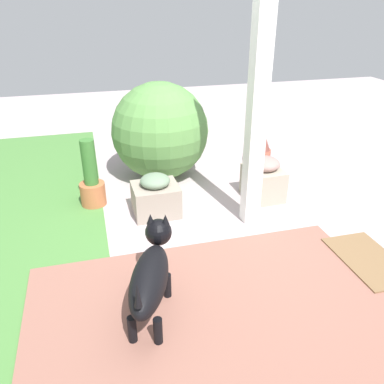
{
  "coord_description": "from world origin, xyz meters",
  "views": [
    {
      "loc": [
        -2.69,
        1.03,
        1.84
      ],
      "look_at": [
        0.17,
        0.26,
        0.36
      ],
      "focal_mm": 36.82,
      "sensor_mm": 36.0,
      "label": 1
    }
  ],
  "objects_px": {
    "dog": "(151,273)",
    "doormat": "(369,260)",
    "round_shrub": "(160,131)",
    "terracotta_pot_spiky": "(260,143)",
    "stone_planter_nearest": "(263,179)",
    "porch_pillar": "(258,93)",
    "terracotta_pot_tall": "(92,182)",
    "stone_planter_mid": "(156,196)"
  },
  "relations": [
    {
      "from": "dog",
      "to": "doormat",
      "type": "relative_size",
      "value": 1.15
    },
    {
      "from": "round_shrub",
      "to": "dog",
      "type": "xyz_separation_m",
      "value": [
        -2.13,
        0.47,
        -0.21
      ]
    },
    {
      "from": "terracotta_pot_spiky",
      "to": "stone_planter_nearest",
      "type": "bearing_deg",
      "value": 158.62
    },
    {
      "from": "round_shrub",
      "to": "dog",
      "type": "distance_m",
      "value": 2.19
    },
    {
      "from": "dog",
      "to": "stone_planter_nearest",
      "type": "bearing_deg",
      "value": -45.66
    },
    {
      "from": "porch_pillar",
      "to": "dog",
      "type": "height_order",
      "value": "porch_pillar"
    },
    {
      "from": "porch_pillar",
      "to": "stone_planter_nearest",
      "type": "relative_size",
      "value": 5.33
    },
    {
      "from": "porch_pillar",
      "to": "round_shrub",
      "type": "relative_size",
      "value": 2.2
    },
    {
      "from": "round_shrub",
      "to": "terracotta_pot_spiky",
      "type": "relative_size",
      "value": 2.03
    },
    {
      "from": "doormat",
      "to": "porch_pillar",
      "type": "bearing_deg",
      "value": 37.46
    },
    {
      "from": "stone_planter_nearest",
      "to": "dog",
      "type": "height_order",
      "value": "dog"
    },
    {
      "from": "terracotta_pot_spiky",
      "to": "terracotta_pot_tall",
      "type": "bearing_deg",
      "value": 106.73
    },
    {
      "from": "stone_planter_mid",
      "to": "terracotta_pot_tall",
      "type": "xyz_separation_m",
      "value": [
        0.34,
        0.56,
        0.06
      ]
    },
    {
      "from": "terracotta_pot_tall",
      "to": "dog",
      "type": "xyz_separation_m",
      "value": [
        -1.61,
        -0.3,
        0.08
      ]
    },
    {
      "from": "stone_planter_nearest",
      "to": "doormat",
      "type": "height_order",
      "value": "stone_planter_nearest"
    },
    {
      "from": "round_shrub",
      "to": "dog",
      "type": "height_order",
      "value": "round_shrub"
    },
    {
      "from": "porch_pillar",
      "to": "round_shrub",
      "type": "distance_m",
      "value": 1.47
    },
    {
      "from": "doormat",
      "to": "stone_planter_nearest",
      "type": "bearing_deg",
      "value": 15.63
    },
    {
      "from": "round_shrub",
      "to": "porch_pillar",
      "type": "bearing_deg",
      "value": -153.99
    },
    {
      "from": "stone_planter_nearest",
      "to": "stone_planter_mid",
      "type": "relative_size",
      "value": 1.03
    },
    {
      "from": "stone_planter_mid",
      "to": "round_shrub",
      "type": "bearing_deg",
      "value": -14.33
    },
    {
      "from": "porch_pillar",
      "to": "doormat",
      "type": "height_order",
      "value": "porch_pillar"
    },
    {
      "from": "stone_planter_nearest",
      "to": "terracotta_pot_tall",
      "type": "relative_size",
      "value": 0.66
    },
    {
      "from": "stone_planter_nearest",
      "to": "dog",
      "type": "bearing_deg",
      "value": 134.34
    },
    {
      "from": "stone_planter_nearest",
      "to": "stone_planter_mid",
      "type": "xyz_separation_m",
      "value": [
        -0.05,
        1.1,
        -0.03
      ]
    },
    {
      "from": "dog",
      "to": "doormat",
      "type": "xyz_separation_m",
      "value": [
        0.1,
        -1.69,
        -0.3
      ]
    },
    {
      "from": "stone_planter_nearest",
      "to": "terracotta_pot_spiky",
      "type": "relative_size",
      "value": 0.84
    },
    {
      "from": "porch_pillar",
      "to": "terracotta_pot_spiky",
      "type": "xyz_separation_m",
      "value": [
        1.28,
        -0.65,
        -0.91
      ]
    },
    {
      "from": "stone_planter_mid",
      "to": "doormat",
      "type": "xyz_separation_m",
      "value": [
        -1.17,
        -1.44,
        -0.16
      ]
    },
    {
      "from": "stone_planter_mid",
      "to": "doormat",
      "type": "distance_m",
      "value": 1.86
    },
    {
      "from": "stone_planter_mid",
      "to": "terracotta_pot_tall",
      "type": "bearing_deg",
      "value": 58.87
    },
    {
      "from": "porch_pillar",
      "to": "doormat",
      "type": "bearing_deg",
      "value": -142.54
    },
    {
      "from": "porch_pillar",
      "to": "round_shrub",
      "type": "height_order",
      "value": "porch_pillar"
    },
    {
      "from": "stone_planter_mid",
      "to": "terracotta_pot_spiky",
      "type": "distance_m",
      "value": 1.73
    },
    {
      "from": "stone_planter_nearest",
      "to": "doormat",
      "type": "relative_size",
      "value": 0.63
    },
    {
      "from": "terracotta_pot_spiky",
      "to": "porch_pillar",
      "type": "bearing_deg",
      "value": 153.08
    },
    {
      "from": "stone_planter_nearest",
      "to": "terracotta_pot_spiky",
      "type": "bearing_deg",
      "value": -21.38
    },
    {
      "from": "dog",
      "to": "terracotta_pot_tall",
      "type": "bearing_deg",
      "value": 10.64
    },
    {
      "from": "porch_pillar",
      "to": "terracotta_pot_spiky",
      "type": "height_order",
      "value": "porch_pillar"
    },
    {
      "from": "stone_planter_nearest",
      "to": "stone_planter_mid",
      "type": "distance_m",
      "value": 1.1
    },
    {
      "from": "stone_planter_nearest",
      "to": "round_shrub",
      "type": "xyz_separation_m",
      "value": [
        0.8,
        0.88,
        0.32
      ]
    },
    {
      "from": "terracotta_pot_tall",
      "to": "dog",
      "type": "relative_size",
      "value": 0.84
    }
  ]
}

